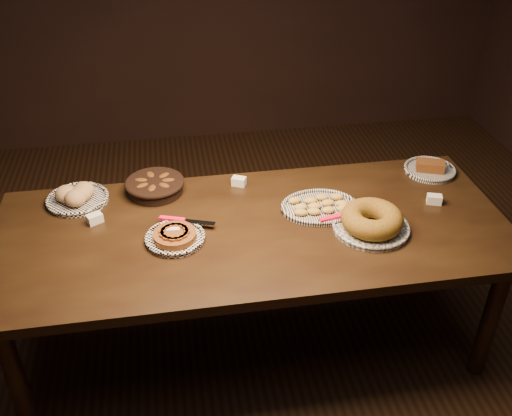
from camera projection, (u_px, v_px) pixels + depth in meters
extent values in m
plane|color=black|center=(253.00, 340.00, 3.07)|extent=(5.00, 5.00, 0.00)
cube|color=black|center=(253.00, 231.00, 2.66)|extent=(2.40, 1.00, 0.05)
cylinder|color=black|center=(16.00, 379.00, 2.41)|extent=(0.08, 0.08, 0.70)
cylinder|color=black|center=(490.00, 319.00, 2.71)|extent=(0.08, 0.08, 0.70)
cylinder|color=black|center=(42.00, 266.00, 3.04)|extent=(0.08, 0.08, 0.70)
cylinder|color=black|center=(425.00, 227.00, 3.33)|extent=(0.08, 0.08, 0.70)
torus|color=white|center=(175.00, 237.00, 2.55)|extent=(0.27, 0.27, 0.02)
cylinder|color=#44200D|center=(175.00, 235.00, 2.55)|extent=(0.24, 0.24, 0.03)
cube|color=#5C2D0F|center=(185.00, 229.00, 2.56)|extent=(0.04, 0.07, 0.01)
cube|color=#5C2D0F|center=(182.00, 226.00, 2.57)|extent=(0.06, 0.06, 0.01)
cube|color=#5C2D0F|center=(176.00, 225.00, 2.58)|extent=(0.07, 0.03, 0.01)
cube|color=#5C2D0F|center=(170.00, 226.00, 2.57)|extent=(0.07, 0.04, 0.01)
cube|color=#5C2D0F|center=(165.00, 228.00, 2.56)|extent=(0.06, 0.06, 0.01)
cube|color=#5C2D0F|center=(163.00, 231.00, 2.54)|extent=(0.03, 0.07, 0.01)
cube|color=#5C2D0F|center=(163.00, 235.00, 2.52)|extent=(0.04, 0.07, 0.01)
cube|color=#5C2D0F|center=(167.00, 238.00, 2.50)|extent=(0.06, 0.06, 0.01)
cube|color=#5C2D0F|center=(173.00, 239.00, 2.49)|extent=(0.07, 0.03, 0.01)
cube|color=#5C2D0F|center=(179.00, 238.00, 2.50)|extent=(0.07, 0.04, 0.01)
cube|color=#5C2D0F|center=(184.00, 236.00, 2.51)|extent=(0.06, 0.06, 0.01)
cube|color=#5C2D0F|center=(186.00, 232.00, 2.53)|extent=(0.03, 0.07, 0.01)
cube|color=#FC0C3B|center=(172.00, 219.00, 2.65)|extent=(0.12, 0.06, 0.02)
cube|color=silver|center=(199.00, 223.00, 2.63)|extent=(0.15, 0.08, 0.00)
torus|color=black|center=(320.00, 206.00, 2.76)|extent=(0.30, 0.30, 0.02)
ellipsoid|color=olive|center=(301.00, 212.00, 2.70)|extent=(0.07, 0.06, 0.03)
ellipsoid|color=olive|center=(314.00, 212.00, 2.71)|extent=(0.07, 0.06, 0.03)
ellipsoid|color=olive|center=(328.00, 210.00, 2.72)|extent=(0.07, 0.05, 0.03)
ellipsoid|color=olive|center=(343.00, 208.00, 2.73)|extent=(0.07, 0.06, 0.03)
ellipsoid|color=olive|center=(301.00, 207.00, 2.74)|extent=(0.07, 0.04, 0.03)
ellipsoid|color=olive|center=(315.00, 206.00, 2.74)|extent=(0.07, 0.04, 0.03)
ellipsoid|color=olive|center=(328.00, 203.00, 2.77)|extent=(0.07, 0.04, 0.03)
ellipsoid|color=olive|center=(342.00, 204.00, 2.76)|extent=(0.07, 0.05, 0.03)
ellipsoid|color=olive|center=(295.00, 200.00, 2.79)|extent=(0.07, 0.05, 0.03)
ellipsoid|color=olive|center=(311.00, 201.00, 2.79)|extent=(0.07, 0.05, 0.03)
ellipsoid|color=olive|center=(322.00, 197.00, 2.81)|extent=(0.07, 0.04, 0.03)
ellipsoid|color=olive|center=(337.00, 197.00, 2.81)|extent=(0.07, 0.05, 0.03)
torus|color=black|center=(371.00, 226.00, 2.62)|extent=(0.36, 0.36, 0.02)
torus|color=brown|center=(372.00, 219.00, 2.60)|extent=(0.38, 0.38, 0.10)
cube|color=#FC0C3B|center=(331.00, 218.00, 2.66)|extent=(0.12, 0.05, 0.02)
cube|color=silver|center=(356.00, 213.00, 2.70)|extent=(0.15, 0.06, 0.00)
cylinder|color=black|center=(155.00, 186.00, 2.88)|extent=(0.36, 0.36, 0.07)
torus|color=black|center=(155.00, 183.00, 2.87)|extent=(0.30, 0.30, 0.02)
ellipsoid|color=#361A0A|center=(169.00, 182.00, 2.88)|extent=(0.09, 0.05, 0.04)
ellipsoid|color=#361A0A|center=(164.00, 178.00, 2.92)|extent=(0.10, 0.10, 0.04)
ellipsoid|color=#361A0A|center=(151.00, 177.00, 2.92)|extent=(0.07, 0.10, 0.04)
ellipsoid|color=#361A0A|center=(141.00, 182.00, 2.88)|extent=(0.10, 0.07, 0.04)
ellipsoid|color=#361A0A|center=(143.00, 188.00, 2.83)|extent=(0.10, 0.09, 0.04)
ellipsoid|color=#361A0A|center=(152.00, 190.00, 2.81)|extent=(0.07, 0.10, 0.04)
ellipsoid|color=#361A0A|center=(164.00, 188.00, 2.84)|extent=(0.10, 0.10, 0.04)
torus|color=white|center=(77.00, 198.00, 2.82)|extent=(0.30, 0.30, 0.02)
ellipsoid|color=#997247|center=(66.00, 194.00, 2.79)|extent=(0.10, 0.10, 0.08)
ellipsoid|color=#997247|center=(84.00, 190.00, 2.82)|extent=(0.10, 0.10, 0.08)
ellipsoid|color=#997247|center=(75.00, 198.00, 2.76)|extent=(0.10, 0.10, 0.08)
ellipsoid|color=#997247|center=(81.00, 194.00, 2.79)|extent=(0.10, 0.10, 0.08)
torus|color=black|center=(430.00, 169.00, 3.06)|extent=(0.27, 0.27, 0.02)
cube|color=#44200D|center=(430.00, 166.00, 3.05)|extent=(0.16, 0.13, 0.05)
cube|color=white|center=(172.00, 231.00, 2.58)|extent=(0.07, 0.05, 0.04)
cube|color=white|center=(239.00, 181.00, 2.95)|extent=(0.08, 0.07, 0.04)
cube|color=white|center=(353.00, 223.00, 2.64)|extent=(0.08, 0.06, 0.04)
cube|color=white|center=(95.00, 219.00, 2.67)|extent=(0.08, 0.07, 0.04)
cube|color=white|center=(434.00, 199.00, 2.80)|extent=(0.08, 0.07, 0.04)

